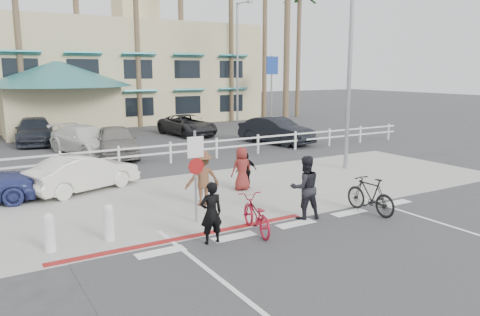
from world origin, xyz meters
TOP-DOWN VIEW (x-y plane):
  - ground at (0.00, 0.00)m, footprint 140.00×140.00m
  - bike_path at (0.00, -2.00)m, footprint 12.00×16.00m
  - sidewalk_plaza at (0.00, 4.50)m, footprint 22.00×7.00m
  - cross_street at (0.00, 8.50)m, footprint 40.00×5.00m
  - parking_lot at (0.00, 18.00)m, footprint 50.00×16.00m
  - curb_red at (-3.00, 1.20)m, footprint 7.00×0.25m
  - rail_fence at (0.50, 10.50)m, footprint 29.40×0.16m
  - building at (2.00, 31.00)m, footprint 28.00×16.00m
  - sign_post at (-2.30, 2.20)m, footprint 0.50×0.10m
  - bollard_0 at (-4.80, 2.00)m, footprint 0.26×0.26m
  - bollard_1 at (-6.20, 2.00)m, footprint 0.26×0.26m
  - streetlight_0 at (6.50, 5.50)m, footprint 0.60×2.00m
  - streetlight_1 at (12.00, 24.00)m, footprint 0.60×2.00m
  - info_sign at (14.00, 22.00)m, footprint 1.20×0.16m
  - palm_3 at (-4.00, 25.00)m, footprint 4.00×4.00m
  - palm_4 at (0.00, 26.00)m, footprint 4.00×4.00m
  - palm_5 at (4.00, 25.00)m, footprint 4.00×4.00m
  - palm_6 at (8.00, 26.00)m, footprint 4.00×4.00m
  - palm_7 at (12.00, 25.00)m, footprint 4.00×4.00m
  - palm_8 at (16.00, 26.00)m, footprint 4.00×4.00m
  - palm_9 at (19.00, 25.00)m, footprint 4.00×4.00m
  - palm_11 at (11.00, 16.00)m, footprint 4.00×4.00m
  - bike_red at (-1.32, 0.62)m, footprint 1.02×1.94m
  - rider_red at (-2.69, 0.52)m, footprint 0.60×0.43m
  - bike_black at (2.53, 0.30)m, footprint 0.56×1.85m
  - rider_black at (0.53, 0.90)m, footprint 1.04×0.89m
  - pedestrian_a at (-1.38, 3.63)m, footprint 1.18×0.72m
  - pedestrian_child at (0.93, 4.73)m, footprint 0.82×0.43m
  - pedestrian_b at (0.66, 4.61)m, footprint 0.79×0.53m
  - car_white_sedan at (-4.17, 7.42)m, footprint 4.16×2.66m
  - lot_car_1 at (-2.33, 15.15)m, footprint 3.31×5.25m
  - lot_car_2 at (-1.25, 13.44)m, footprint 2.54×4.78m
  - lot_car_3 at (7.97, 12.79)m, footprint 2.78×4.95m
  - lot_car_4 at (-4.06, 20.11)m, footprint 2.66×5.32m
  - lot_car_5 at (5.04, 18.73)m, footprint 2.77×5.06m

SIDE VIEW (x-z plane):
  - ground at x=0.00m, z-range 0.00..0.00m
  - parking_lot at x=0.00m, z-range 0.00..0.01m
  - bike_path at x=0.00m, z-range 0.00..0.01m
  - cross_street at x=0.00m, z-range 0.00..0.01m
  - sidewalk_plaza at x=0.00m, z-range 0.00..0.01m
  - curb_red at x=-3.00m, z-range 0.00..0.02m
  - bollard_0 at x=-4.80m, z-range 0.00..0.95m
  - bollard_1 at x=-6.20m, z-range 0.00..0.95m
  - bike_red at x=-1.32m, z-range 0.00..0.97m
  - rail_fence at x=0.50m, z-range 0.00..1.00m
  - bike_black at x=2.53m, z-range 0.00..1.10m
  - car_white_sedan at x=-4.17m, z-range 0.00..1.29m
  - pedestrian_child at x=0.93m, z-range 0.00..1.33m
  - lot_car_5 at x=5.04m, z-range 0.00..1.34m
  - lot_car_1 at x=-2.33m, z-range 0.00..1.42m
  - lot_car_4 at x=-4.06m, z-range 0.00..1.48m
  - lot_car_3 at x=7.97m, z-range 0.00..1.55m
  - lot_car_2 at x=-1.25m, z-range 0.00..1.55m
  - pedestrian_b at x=0.66m, z-range 0.00..1.56m
  - rider_red at x=-2.69m, z-range 0.00..1.57m
  - pedestrian_a at x=-1.38m, z-range 0.00..1.77m
  - rider_black at x=0.53m, z-range 0.00..1.84m
  - sign_post at x=-2.30m, z-range 0.00..2.90m
  - info_sign at x=14.00m, z-range 0.00..5.60m
  - streetlight_0 at x=6.50m, z-range 0.00..9.00m
  - streetlight_1 at x=12.00m, z-range 0.00..9.50m
  - building at x=2.00m, z-range 0.00..11.30m
  - palm_5 at x=4.00m, z-range 0.00..13.00m
  - palm_9 at x=19.00m, z-range 0.00..13.00m
  - palm_3 at x=-4.00m, z-range 0.00..14.00m
  - palm_7 at x=12.00m, z-range 0.00..14.00m
  - palm_11 at x=11.00m, z-range 0.00..14.00m
  - palm_4 at x=0.00m, z-range 0.00..15.00m
  - palm_8 at x=16.00m, z-range 0.00..15.00m
  - palm_6 at x=8.00m, z-range 0.00..17.00m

